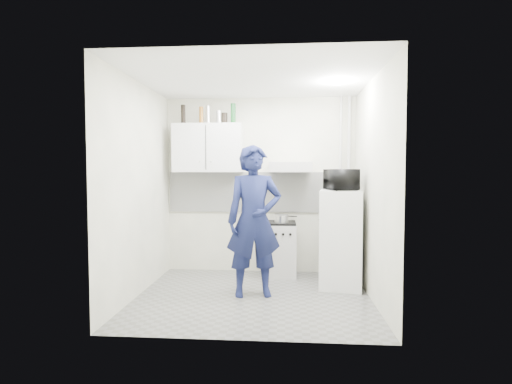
{
  "coord_description": "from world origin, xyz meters",
  "views": [
    {
      "loc": [
        0.39,
        -4.72,
        1.51
      ],
      "look_at": [
        0.01,
        0.3,
        1.25
      ],
      "focal_mm": 28.0,
      "sensor_mm": 36.0,
      "label": 1
    }
  ],
  "objects": [
    {
      "name": "canister_a",
      "position": [
        -0.59,
        1.07,
        2.3
      ],
      "size": [
        0.08,
        0.08,
        0.19
      ],
      "primitive_type": "cylinder",
      "color": "silver",
      "rests_on": "upper_cabinet"
    },
    {
      "name": "range_hood",
      "position": [
        0.45,
        1.0,
        1.57
      ],
      "size": [
        0.6,
        0.5,
        0.14
      ],
      "primitive_type": "cube",
      "color": "#B9B6B4",
      "rests_on": "wall_back"
    },
    {
      "name": "saucepan",
      "position": [
        0.33,
        0.93,
        0.84
      ],
      "size": [
        0.2,
        0.2,
        0.11
      ],
      "primitive_type": "cylinder",
      "color": "silver",
      "rests_on": "stove_top"
    },
    {
      "name": "upper_cabinet",
      "position": [
        -0.75,
        1.07,
        1.85
      ],
      "size": [
        1.0,
        0.35,
        0.7
      ],
      "primitive_type": "cube",
      "color": "white",
      "rests_on": "wall_back"
    },
    {
      "name": "stove",
      "position": [
        0.3,
        1.0,
        0.38
      ],
      "size": [
        0.47,
        0.47,
        0.76
      ],
      "primitive_type": "cube",
      "color": "#B9B6B4",
      "rests_on": "floor"
    },
    {
      "name": "wall_left",
      "position": [
        -1.4,
        0.0,
        1.3
      ],
      "size": [
        0.0,
        2.6,
        2.6
      ],
      "primitive_type": "plane",
      "rotation": [
        1.57,
        0.0,
        1.57
      ],
      "color": "white",
      "rests_on": "floor"
    },
    {
      "name": "person",
      "position": [
        0.01,
        0.06,
        0.91
      ],
      "size": [
        0.74,
        0.56,
        1.83
      ],
      "primitive_type": "imported",
      "rotation": [
        0.0,
        0.0,
        0.2
      ],
      "color": "#131A43",
      "rests_on": "floor"
    },
    {
      "name": "bottle_c",
      "position": [
        -0.85,
        1.07,
        2.33
      ],
      "size": [
        0.06,
        0.06,
        0.25
      ],
      "primitive_type": "cylinder",
      "color": "brown",
      "rests_on": "upper_cabinet"
    },
    {
      "name": "fridge",
      "position": [
        1.1,
        0.47,
        0.63
      ],
      "size": [
        0.6,
        0.6,
        1.27
      ],
      "primitive_type": "cube",
      "rotation": [
        0.0,
        0.0,
        -0.14
      ],
      "color": "white",
      "rests_on": "floor"
    },
    {
      "name": "wall_right",
      "position": [
        1.4,
        0.0,
        1.3
      ],
      "size": [
        0.0,
        2.6,
        2.6
      ],
      "primitive_type": "plane",
      "rotation": [
        1.57,
        0.0,
        -1.57
      ],
      "color": "white",
      "rests_on": "floor"
    },
    {
      "name": "pipe_b",
      "position": [
        1.18,
        1.17,
        1.3
      ],
      "size": [
        0.04,
        0.04,
        2.6
      ],
      "primitive_type": "cylinder",
      "color": "#B9B6B4",
      "rests_on": "floor"
    },
    {
      "name": "floor",
      "position": [
        0.0,
        0.0,
        0.0
      ],
      "size": [
        2.8,
        2.8,
        0.0
      ],
      "primitive_type": "plane",
      "color": "slate",
      "rests_on": "ground"
    },
    {
      "name": "stove_top",
      "position": [
        0.3,
        1.0,
        0.77
      ],
      "size": [
        0.45,
        0.45,
        0.03
      ],
      "primitive_type": "cube",
      "color": "black",
      "rests_on": "stove"
    },
    {
      "name": "bottle_a",
      "position": [
        -1.12,
        1.07,
        2.34
      ],
      "size": [
        0.07,
        0.07,
        0.28
      ],
      "primitive_type": "cylinder",
      "color": "black",
      "rests_on": "upper_cabinet"
    },
    {
      "name": "microwave",
      "position": [
        1.1,
        0.47,
        1.4
      ],
      "size": [
        0.55,
        0.43,
        0.27
      ],
      "primitive_type": "imported",
      "rotation": [
        0.0,
        0.0,
        1.79
      ],
      "color": "black",
      "rests_on": "fridge"
    },
    {
      "name": "bottle_d",
      "position": [
        -0.75,
        1.07,
        2.33
      ],
      "size": [
        0.06,
        0.06,
        0.27
      ],
      "primitive_type": "cylinder",
      "color": "silver",
      "rests_on": "upper_cabinet"
    },
    {
      "name": "pipe_a",
      "position": [
        1.3,
        1.17,
        1.3
      ],
      "size": [
        0.05,
        0.05,
        2.6
      ],
      "primitive_type": "cylinder",
      "color": "#B9B6B4",
      "rests_on": "floor"
    },
    {
      "name": "wall_back",
      "position": [
        0.0,
        1.25,
        1.3
      ],
      "size": [
        2.8,
        0.0,
        2.8
      ],
      "primitive_type": "plane",
      "rotation": [
        1.57,
        0.0,
        0.0
      ],
      "color": "white",
      "rests_on": "floor"
    },
    {
      "name": "ceiling",
      "position": [
        0.0,
        0.0,
        2.6
      ],
      "size": [
        2.8,
        2.8,
        0.0
      ],
      "primitive_type": "plane",
      "color": "white",
      "rests_on": "wall_back"
    },
    {
      "name": "bottle_e",
      "position": [
        -0.38,
        1.07,
        2.35
      ],
      "size": [
        0.07,
        0.07,
        0.29
      ],
      "primitive_type": "cylinder",
      "color": "#144C1E",
      "rests_on": "upper_cabinet"
    },
    {
      "name": "backsplash",
      "position": [
        0.0,
        1.24,
        1.2
      ],
      "size": [
        2.74,
        0.03,
        0.6
      ],
      "primitive_type": "cube",
      "color": "white",
      "rests_on": "wall_back"
    },
    {
      "name": "canister_b",
      "position": [
        -0.51,
        1.07,
        2.28
      ],
      "size": [
        0.08,
        0.08,
        0.16
      ],
      "primitive_type": "cylinder",
      "color": "black",
      "rests_on": "upper_cabinet"
    },
    {
      "name": "ceiling_spot_fixture",
      "position": [
        1.0,
        0.2,
        2.57
      ],
      "size": [
        0.1,
        0.1,
        0.02
      ],
      "primitive_type": "cylinder",
      "color": "white",
      "rests_on": "ceiling"
    }
  ]
}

